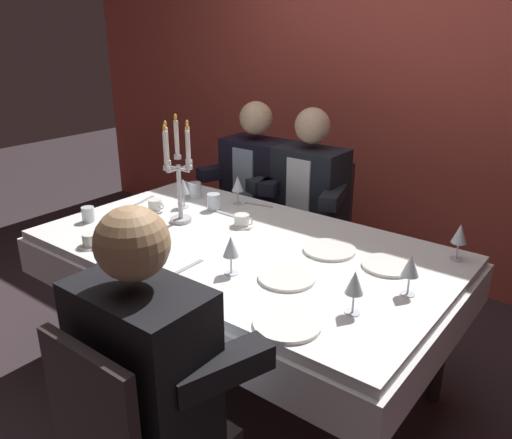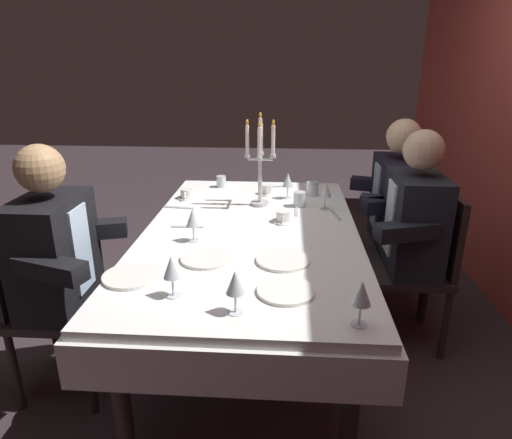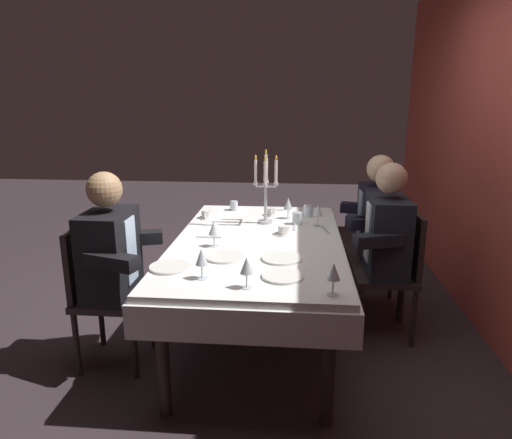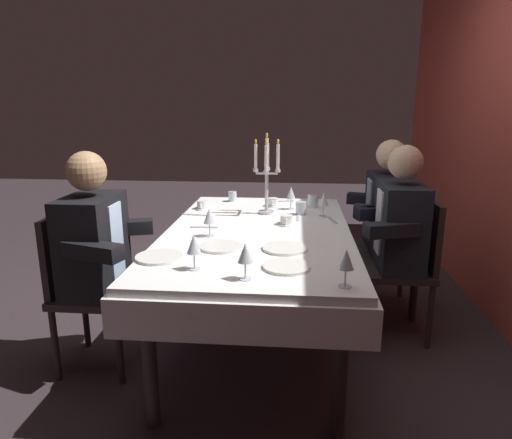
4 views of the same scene
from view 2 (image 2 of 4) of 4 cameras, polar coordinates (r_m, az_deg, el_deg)
ground_plane at (r=2.68m, az=-0.61°, el=-16.26°), size 12.00×12.00×0.00m
dining_table at (r=2.36m, az=-0.67°, el=-4.03°), size 1.94×1.14×0.74m
candelabra at (r=2.64m, az=0.53°, el=7.22°), size 0.19×0.19×0.55m
dinner_plate_0 at (r=1.73m, az=3.83°, el=-9.09°), size 0.22×0.22×0.01m
dinner_plate_1 at (r=1.90m, az=-15.59°, el=-6.96°), size 0.24×0.24×0.01m
dinner_plate_2 at (r=1.97m, az=3.44°, el=-5.19°), size 0.24×0.24×0.01m
dinner_plate_3 at (r=2.00m, az=-6.33°, el=-4.91°), size 0.23×0.23×0.01m
wine_glass_0 at (r=1.55m, az=-2.68°, el=-8.18°), size 0.07×0.07×0.16m
wine_glass_1 at (r=1.68m, az=-10.72°, el=-6.16°), size 0.07×0.07×0.16m
wine_glass_2 at (r=2.16m, az=-8.07°, el=0.09°), size 0.07×0.07×0.16m
wine_glass_3 at (r=2.63m, az=8.90°, el=3.67°), size 0.07×0.07×0.16m
wine_glass_4 at (r=2.81m, az=4.08°, el=4.99°), size 0.07×0.07×0.16m
wine_glass_5 at (r=1.52m, az=13.33°, el=-9.25°), size 0.07×0.07×0.16m
water_tumbler_0 at (r=2.68m, az=5.56°, el=2.61°), size 0.07×0.07×0.09m
water_tumbler_1 at (r=2.91m, az=7.20°, el=3.91°), size 0.07×0.07×0.09m
water_tumbler_2 at (r=3.09m, az=-4.47°, el=4.86°), size 0.06×0.06×0.08m
coffee_cup_0 at (r=2.86m, az=-8.84°, el=3.20°), size 0.13×0.12×0.06m
coffee_cup_1 at (r=2.92m, az=1.44°, el=3.79°), size 0.13×0.12×0.06m
coffee_cup_2 at (r=2.43m, az=3.49°, el=0.30°), size 0.13×0.12×0.06m
fork_0 at (r=2.60m, az=5.19°, el=1.07°), size 0.17×0.02×0.01m
spoon_1 at (r=2.57m, az=10.13°, el=0.57°), size 0.17×0.05×0.01m
knife_2 at (r=2.69m, az=-9.85°, el=1.51°), size 0.04×0.19×0.01m
fork_3 at (r=3.09m, az=2.83°, el=4.22°), size 0.06×0.17×0.01m
fork_4 at (r=2.38m, az=-8.74°, el=-0.94°), size 0.02×0.17×0.01m
seated_diner_0 at (r=2.97m, az=17.63°, el=2.44°), size 0.63×0.48×1.24m
seated_diner_1 at (r=2.58m, az=19.66°, el=-0.38°), size 0.63×0.48×1.24m
seated_diner_2 at (r=2.26m, az=-24.47°, el=-3.94°), size 0.63×0.48×1.24m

